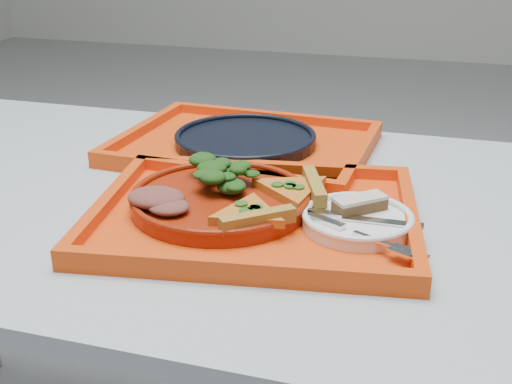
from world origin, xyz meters
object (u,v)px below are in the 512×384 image
tray_main (255,218)px  dessert_bar (360,204)px  tray_far (245,148)px  dinner_plate (221,201)px  navy_plate (245,141)px

tray_main → dessert_bar: size_ratio=5.96×
tray_far → dinner_plate: 0.28m
navy_plate → dessert_bar: size_ratio=3.44×
tray_main → dessert_bar: dessert_bar is taller
dinner_plate → tray_far: bearing=99.9°
tray_far → navy_plate: (0.00, 0.00, 0.01)m
tray_far → navy_plate: bearing=0.0°
tray_far → dinner_plate: (0.05, -0.28, 0.02)m
tray_main → tray_far: (-0.10, 0.29, 0.00)m
tray_far → dessert_bar: size_ratio=5.96×
dinner_plate → dessert_bar: bearing=3.9°
tray_main → tray_far: bearing=101.4°
tray_far → dinner_plate: dinner_plate is taller
dessert_bar → navy_plate: bearing=91.6°
tray_far → navy_plate: 0.01m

